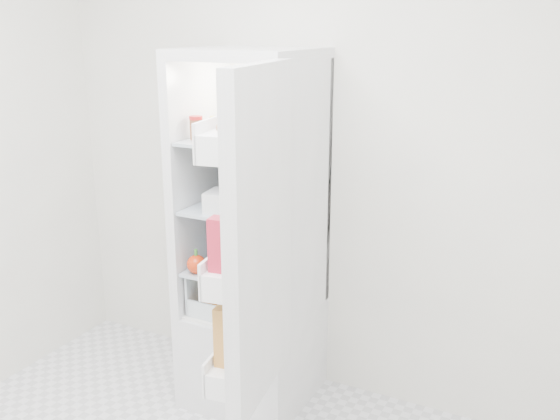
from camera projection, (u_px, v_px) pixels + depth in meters
The scene contains 20 objects.
room_walls at pixel (101, 138), 1.78m from camera, with size 3.02×3.02×2.61m.
refrigerator at pixel (256, 275), 3.20m from camera, with size 0.60×0.60×1.80m.
shelf_low at pixel (250, 266), 3.13m from camera, with size 0.49×0.53×0.01m, color #A7B6C4.
shelf_mid at pixel (249, 207), 3.04m from camera, with size 0.49×0.53×0.01m, color #A7B6C4.
shelf_top at pixel (248, 140), 2.94m from camera, with size 0.49×0.53×0.01m, color #A7B6C4.
crisper_left at pixel (230, 285), 3.22m from camera, with size 0.23×0.46×0.22m, color silver, non-canonical shape.
crisper_right at pixel (272, 294), 3.11m from camera, with size 0.23×0.46×0.22m, color silver, non-canonical shape.
condiment_jars at pixel (235, 131), 2.87m from camera, with size 0.46×0.32×0.08m.
squeeze_bottle at pixel (288, 121), 2.81m from camera, with size 0.06×0.06×0.20m, color silver.
tub_white at pixel (224, 202), 2.92m from camera, with size 0.15×0.15×0.10m, color silver.
tub_cream at pixel (231, 199), 3.02m from camera, with size 0.12×0.12×0.07m, color silver.
tin_red at pixel (262, 204), 2.94m from camera, with size 0.10×0.10×0.06m, color red.
foil_tray at pixel (261, 193), 3.18m from camera, with size 0.17×0.13×0.04m, color silver.
tub_green at pixel (283, 201), 2.98m from camera, with size 0.10×0.13×0.08m, color #3F8C56.
red_cabbage at pixel (288, 247), 3.13m from camera, with size 0.16×0.16×0.16m, color #501B4B.
bell_pepper at pixel (196, 264), 3.00m from camera, with size 0.09×0.09×0.09m, color red.
mushroom_bowl at pixel (234, 245), 3.29m from camera, with size 0.17×0.17×0.08m, color #8AABCE.
citrus_pile at pixel (222, 293), 3.17m from camera, with size 0.20×0.24×0.16m.
veg_pile at pixel (272, 303), 3.12m from camera, with size 0.16×0.30×0.10m.
fridge_door at pixel (253, 245), 2.39m from camera, with size 0.25×0.60×1.30m.
Camera 1 is at (1.26, -1.34, 1.91)m, focal length 40.00 mm.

